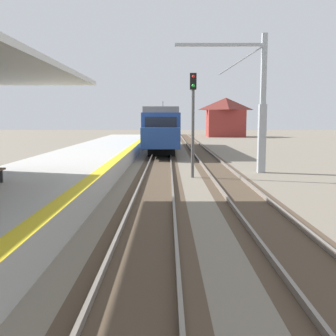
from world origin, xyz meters
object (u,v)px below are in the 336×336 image
Objects in this scene: approaching_train at (164,127)px; catenary_pylon_far_side at (259,107)px; distant_trackside_house at (228,116)px; rail_signal_post at (195,114)px.

catenary_pylon_far_side is at bearing -71.47° from approaching_train.
approaching_train is at bearing -109.23° from distant_trackside_house.
rail_signal_post is 4.12m from catenary_pylon_far_side.
rail_signal_post is at bearing -151.96° from catenary_pylon_far_side.
approaching_train is 2.97× the size of distant_trackside_house.
distant_trackside_house reaches higher than rail_signal_post.
rail_signal_post is at bearing -84.39° from approaching_train.
catenary_pylon_far_side reaches higher than approaching_train.
rail_signal_post is at bearing -100.03° from distant_trackside_house.
catenary_pylon_far_side is at bearing 28.04° from rail_signal_post.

